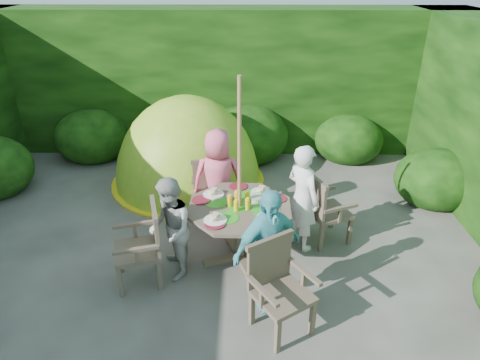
{
  "coord_description": "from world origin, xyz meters",
  "views": [
    {
      "loc": [
        0.55,
        -3.8,
        3.18
      ],
      "look_at": [
        0.49,
        0.76,
        0.85
      ],
      "focal_mm": 32.0,
      "sensor_mm": 36.0,
      "label": 1
    }
  ],
  "objects_px": {
    "patio_table": "(240,215)",
    "garden_chair_front": "(278,285)",
    "dome_tent": "(189,181)",
    "child_back": "(218,180)",
    "child_front": "(267,250)",
    "garden_chair_back": "(211,184)",
    "garden_chair_right": "(323,208)",
    "child_left": "(170,229)",
    "parasol_pole": "(240,176)",
    "child_right": "(303,198)",
    "garden_chair_left": "(144,244)"
  },
  "relations": [
    {
      "from": "garden_chair_back",
      "to": "garden_chair_front",
      "type": "distance_m",
      "value": 2.21
    },
    {
      "from": "child_left",
      "to": "child_back",
      "type": "height_order",
      "value": "child_back"
    },
    {
      "from": "garden_chair_back",
      "to": "dome_tent",
      "type": "relative_size",
      "value": 0.31
    },
    {
      "from": "child_left",
      "to": "child_front",
      "type": "distance_m",
      "value": 1.13
    },
    {
      "from": "garden_chair_left",
      "to": "garden_chair_front",
      "type": "xyz_separation_m",
      "value": [
        1.4,
        -0.64,
        0.0
      ]
    },
    {
      "from": "patio_table",
      "to": "garden_chair_right",
      "type": "distance_m",
      "value": 1.11
    },
    {
      "from": "patio_table",
      "to": "garden_chair_back",
      "type": "distance_m",
      "value": 1.12
    },
    {
      "from": "parasol_pole",
      "to": "garden_chair_back",
      "type": "height_order",
      "value": "parasol_pole"
    },
    {
      "from": "garden_chair_back",
      "to": "garden_chair_left",
      "type": "bearing_deg",
      "value": 59.85
    },
    {
      "from": "garden_chair_right",
      "to": "dome_tent",
      "type": "height_order",
      "value": "dome_tent"
    },
    {
      "from": "garden_chair_back",
      "to": "parasol_pole",
      "type": "bearing_deg",
      "value": 105.03
    },
    {
      "from": "garden_chair_left",
      "to": "garden_chair_front",
      "type": "distance_m",
      "value": 1.54
    },
    {
      "from": "parasol_pole",
      "to": "child_back",
      "type": "xyz_separation_m",
      "value": [
        -0.28,
        0.75,
        -0.42
      ]
    },
    {
      "from": "patio_table",
      "to": "child_right",
      "type": "relative_size",
      "value": 1.19
    },
    {
      "from": "garden_chair_front",
      "to": "dome_tent",
      "type": "height_order",
      "value": "dome_tent"
    },
    {
      "from": "parasol_pole",
      "to": "garden_chair_front",
      "type": "bearing_deg",
      "value": -70.11
    },
    {
      "from": "child_front",
      "to": "child_left",
      "type": "bearing_deg",
      "value": 122.82
    },
    {
      "from": "patio_table",
      "to": "garden_chair_right",
      "type": "relative_size",
      "value": 1.81
    },
    {
      "from": "child_left",
      "to": "child_back",
      "type": "xyz_separation_m",
      "value": [
        0.46,
        1.03,
        0.08
      ]
    },
    {
      "from": "garden_chair_left",
      "to": "child_left",
      "type": "bearing_deg",
      "value": 96.67
    },
    {
      "from": "garden_chair_back",
      "to": "child_left",
      "type": "distance_m",
      "value": 1.36
    },
    {
      "from": "child_right",
      "to": "child_front",
      "type": "distance_m",
      "value": 1.13
    },
    {
      "from": "child_back",
      "to": "child_front",
      "type": "bearing_deg",
      "value": 107.32
    },
    {
      "from": "child_right",
      "to": "child_back",
      "type": "bearing_deg",
      "value": 30.19
    },
    {
      "from": "child_back",
      "to": "child_right",
      "type": "bearing_deg",
      "value": 152.32
    },
    {
      "from": "patio_table",
      "to": "garden_chair_front",
      "type": "xyz_separation_m",
      "value": [
        0.37,
        -1.04,
        -0.13
      ]
    },
    {
      "from": "garden_chair_front",
      "to": "dome_tent",
      "type": "xyz_separation_m",
      "value": [
        -1.23,
        3.06,
        -0.47
      ]
    },
    {
      "from": "garden_chair_back",
      "to": "child_left",
      "type": "height_order",
      "value": "child_left"
    },
    {
      "from": "child_left",
      "to": "dome_tent",
      "type": "height_order",
      "value": "dome_tent"
    },
    {
      "from": "garden_chair_right",
      "to": "dome_tent",
      "type": "bearing_deg",
      "value": 27.04
    },
    {
      "from": "patio_table",
      "to": "garden_chair_left",
      "type": "bearing_deg",
      "value": -158.78
    },
    {
      "from": "child_right",
      "to": "dome_tent",
      "type": "height_order",
      "value": "dome_tent"
    },
    {
      "from": "patio_table",
      "to": "child_back",
      "type": "relative_size",
      "value": 1.19
    },
    {
      "from": "garden_chair_back",
      "to": "dome_tent",
      "type": "xyz_separation_m",
      "value": [
        -0.45,
        0.99,
        -0.46
      ]
    },
    {
      "from": "garden_chair_front",
      "to": "child_front",
      "type": "height_order",
      "value": "child_front"
    },
    {
      "from": "garden_chair_left",
      "to": "dome_tent",
      "type": "xyz_separation_m",
      "value": [
        0.17,
        2.42,
        -0.47
      ]
    },
    {
      "from": "child_left",
      "to": "child_front",
      "type": "bearing_deg",
      "value": 50.86
    },
    {
      "from": "garden_chair_front",
      "to": "child_right",
      "type": "bearing_deg",
      "value": 40.82
    },
    {
      "from": "garden_chair_left",
      "to": "child_front",
      "type": "xyz_separation_m",
      "value": [
        1.31,
        -0.35,
        0.19
      ]
    },
    {
      "from": "patio_table",
      "to": "child_back",
      "type": "distance_m",
      "value": 0.8
    },
    {
      "from": "garden_chair_front",
      "to": "child_front",
      "type": "relative_size",
      "value": 0.67
    },
    {
      "from": "garden_chair_right",
      "to": "child_left",
      "type": "height_order",
      "value": "child_left"
    },
    {
      "from": "garden_chair_right",
      "to": "garden_chair_front",
      "type": "height_order",
      "value": "garden_chair_front"
    },
    {
      "from": "child_back",
      "to": "dome_tent",
      "type": "height_order",
      "value": "dome_tent"
    },
    {
      "from": "patio_table",
      "to": "child_back",
      "type": "bearing_deg",
      "value": 111.1
    },
    {
      "from": "garden_chair_left",
      "to": "garden_chair_back",
      "type": "bearing_deg",
      "value": 141.08
    },
    {
      "from": "child_front",
      "to": "garden_chair_front",
      "type": "bearing_deg",
      "value": -105.45
    },
    {
      "from": "child_front",
      "to": "child_back",
      "type": "bearing_deg",
      "value": 77.82
    },
    {
      "from": "garden_chair_left",
      "to": "patio_table",
      "type": "bearing_deg",
      "value": 95.72
    },
    {
      "from": "parasol_pole",
      "to": "dome_tent",
      "type": "xyz_separation_m",
      "value": [
        -0.86,
        2.02,
        -1.1
      ]
    }
  ]
}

